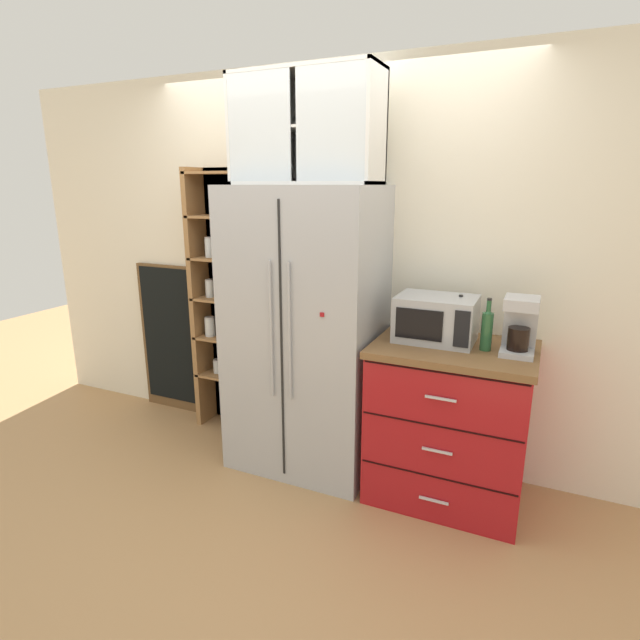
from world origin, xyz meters
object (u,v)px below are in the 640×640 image
Objects in this scene: mug_charcoal at (456,338)px; chalkboard_menu at (173,338)px; mug_red at (456,336)px; microwave at (436,319)px; bottle_clear at (459,321)px; coffee_maker at (520,325)px; refrigerator at (306,332)px; bottle_green at (487,327)px.

mug_charcoal is 0.09× the size of chalkboard_menu.
chalkboard_menu reaches higher than mug_red.
mug_charcoal is at bearing -17.01° from microwave.
bottle_clear is at bearing 21.64° from microwave.
mug_charcoal is 0.85× the size of mug_red.
chalkboard_menu is (-2.28, 0.28, -0.38)m from mug_charcoal.
coffee_maker is at bearing -5.35° from microwave.
refrigerator is 6.69× the size of bottle_clear.
bottle_green is at bearing -10.57° from mug_red.
mug_red is at bearing 177.82° from coffee_maker.
mug_red is (-0.33, 0.01, -0.11)m from coffee_maker.
chalkboard_menu reaches higher than microwave.
bottle_green is (0.16, -0.03, 0.08)m from mug_red.
bottle_green is 2.50m from chalkboard_menu.
mug_red is at bearing -6.82° from chalkboard_menu.
mug_red is at bearing -13.48° from microwave.
coffee_maker is 0.26× the size of chalkboard_menu.
mug_red is at bearing -88.89° from bottle_clear.
mug_red is at bearing 169.43° from bottle_green.
coffee_maker is (1.26, 0.01, 0.19)m from refrigerator.
bottle_green is (0.29, -0.06, -0.00)m from microwave.
bottle_clear is (-0.33, 0.09, -0.04)m from coffee_maker.
microwave is at bearing -6.43° from chalkboard_menu.
bottle_clear is at bearing -4.88° from chalkboard_menu.
bottle_clear reaches higher than mug_charcoal.
microwave reaches higher than mug_charcoal.
bottle_green is at bearing -0.54° from refrigerator.
microwave is at bearing 168.17° from bottle_green.
bottle_green reaches higher than mug_red.
refrigerator is at bearing -179.65° from coffee_maker.
chalkboard_menu is at bearing 173.57° from microwave.
chalkboard_menu is (-2.44, 0.30, -0.46)m from bottle_green.
refrigerator is 0.93m from mug_charcoal.
microwave is 0.15m from mug_red.
coffee_maker is 0.34m from mug_charcoal.
coffee_maker is at bearing 6.34° from bottle_green.
refrigerator reaches higher than microwave.
mug_red is 0.18m from bottle_green.
microwave is at bearing 162.99° from mug_charcoal.
bottle_green is (0.16, -0.02, 0.09)m from mug_charcoal.
coffee_maker is at bearing -0.70° from mug_charcoal.
chalkboard_menu is (-2.27, 0.19, -0.45)m from bottle_clear.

